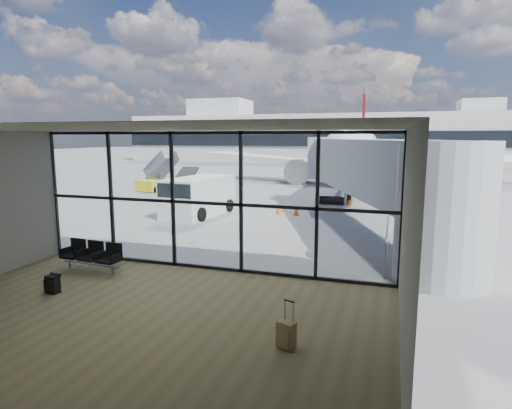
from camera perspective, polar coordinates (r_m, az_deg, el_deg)
The scene contains 22 objects.
ground at distance 52.96m, azimuth 11.57°, elevation 4.15°, with size 220.00×220.00×0.00m, color slate.
lounge_shell at distance 9.69m, azimuth -18.50°, elevation -1.32°, with size 12.02×8.01×4.51m.
glass_curtain_wall at distance 13.86m, azimuth -6.67°, elevation 0.39°, with size 12.10×0.12×4.50m.
jet_bridge at distance 19.62m, azimuth 15.45°, elevation 4.15°, with size 8.00×16.50×4.33m.
apron_railing at distance 16.37m, azimuth 17.06°, elevation -4.07°, with size 0.06×5.46×1.11m.
far_terminal at distance 74.71m, azimuth 13.10°, elevation 8.70°, with size 80.00×12.20×11.00m.
tree_0 at distance 98.51m, azimuth -13.37°, elevation 8.95°, with size 4.95×4.95×7.12m.
tree_1 at distance 95.57m, azimuth -10.26°, elevation 9.43°, with size 5.61×5.61×8.07m.
tree_2 at distance 92.92m, azimuth -6.95°, elevation 9.91°, with size 6.27×6.27×9.03m.
tree_3 at distance 90.58m, azimuth -3.44°, elevation 9.19°, with size 4.95×4.95×7.12m.
tree_4 at distance 88.59m, azimuth 0.23°, elevation 9.62°, with size 5.61×5.61×8.07m.
tree_5 at distance 86.98m, azimuth 4.06°, elevation 10.01°, with size 6.27×6.27×9.03m.
seating_row at distance 14.96m, azimuth -20.93°, elevation -6.23°, with size 2.17×0.74×0.96m.
backpack at distance 13.33m, azimuth -25.52°, elevation -9.57°, with size 0.39×0.37×0.55m.
suitcase at distance 9.16m, azimuth 4.00°, elevation -16.96°, with size 0.43×0.36×1.01m.
airliner at distance 42.54m, azimuth 13.49°, elevation 6.93°, with size 32.46×37.60×9.68m.
service_van at distance 23.81m, azimuth -7.79°, elevation 1.13°, with size 2.75×5.03×2.10m.
belt_loader at distance 32.05m, azimuth -10.01°, elevation 2.35°, with size 2.14×4.49×1.99m.
mobile_stairs at distance 35.75m, azimuth -13.15°, elevation 2.82°, with size 2.29×3.77×2.51m.
traffic_cone_a at distance 24.22m, azimuth 3.08°, elevation -0.62°, with size 0.39×0.39×0.56m.
traffic_cone_b at distance 23.88m, azimuth 5.39°, elevation -0.84°, with size 0.36×0.36×0.51m.
traffic_cone_c at distance 28.16m, azimuth 12.42°, elevation 0.66°, with size 0.48×0.48×0.69m.
Camera 1 is at (5.69, -12.47, 4.31)m, focal length 30.00 mm.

